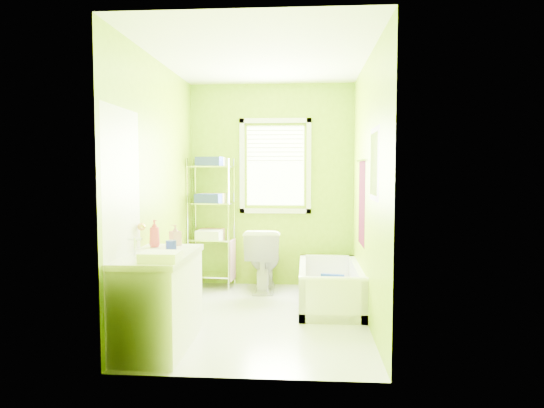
# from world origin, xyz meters

# --- Properties ---
(ground) EXTENTS (2.90, 2.90, 0.00)m
(ground) POSITION_xyz_m (0.00, 0.00, 0.00)
(ground) COLOR silver
(ground) RESTS_ON ground
(room_envelope) EXTENTS (2.14, 2.94, 2.62)m
(room_envelope) POSITION_xyz_m (0.00, 0.00, 1.55)
(room_envelope) COLOR #83AF08
(room_envelope) RESTS_ON ground
(window) EXTENTS (0.92, 0.05, 1.22)m
(window) POSITION_xyz_m (0.05, 1.42, 1.61)
(window) COLOR white
(window) RESTS_ON ground
(door) EXTENTS (0.09, 0.80, 2.00)m
(door) POSITION_xyz_m (-1.04, -1.00, 1.00)
(door) COLOR white
(door) RESTS_ON ground
(right_wall_decor) EXTENTS (0.04, 1.48, 1.17)m
(right_wall_decor) POSITION_xyz_m (1.04, -0.02, 1.32)
(right_wall_decor) COLOR #4A0819
(right_wall_decor) RESTS_ON ground
(bathtub) EXTENTS (0.67, 1.44, 0.47)m
(bathtub) POSITION_xyz_m (0.71, 0.52, 0.15)
(bathtub) COLOR white
(bathtub) RESTS_ON ground
(toilet) EXTENTS (0.45, 0.77, 0.78)m
(toilet) POSITION_xyz_m (-0.08, 1.14, 0.39)
(toilet) COLOR white
(toilet) RESTS_ON ground
(vanity) EXTENTS (0.55, 1.06, 1.05)m
(vanity) POSITION_xyz_m (-0.79, -0.87, 0.43)
(vanity) COLOR white
(vanity) RESTS_ON ground
(wire_shelf_unit) EXTENTS (0.58, 0.47, 1.66)m
(wire_shelf_unit) POSITION_xyz_m (-0.75, 1.27, 1.02)
(wire_shelf_unit) COLOR silver
(wire_shelf_unit) RESTS_ON ground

